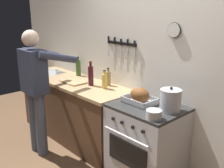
# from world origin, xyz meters

# --- Properties ---
(wall_back) EXTENTS (6.00, 0.13, 2.60)m
(wall_back) POSITION_xyz_m (-0.00, 1.35, 1.30)
(wall_back) COLOR white
(wall_back) RESTS_ON ground
(counter_block) EXTENTS (2.03, 0.65, 0.90)m
(counter_block) POSITION_xyz_m (-1.21, 0.99, 0.46)
(counter_block) COLOR brown
(counter_block) RESTS_ON ground
(stove) EXTENTS (0.76, 0.67, 0.90)m
(stove) POSITION_xyz_m (0.22, 0.99, 0.45)
(stove) COLOR #BCBCC1
(stove) RESTS_ON ground
(person_cook) EXTENTS (0.51, 0.63, 1.66)m
(person_cook) POSITION_xyz_m (-1.16, 0.40, 0.95)
(person_cook) COLOR #4C566B
(person_cook) RESTS_ON ground
(roasting_pan) EXTENTS (0.35, 0.26, 0.17)m
(roasting_pan) POSITION_xyz_m (0.09, 1.00, 0.98)
(roasting_pan) COLOR #B7B7BC
(roasting_pan) RESTS_ON stove
(stock_pot) EXTENTS (0.22, 0.22, 0.26)m
(stock_pot) POSITION_xyz_m (0.46, 1.04, 1.02)
(stock_pot) COLOR #B7B7BC
(stock_pot) RESTS_ON stove
(saucepan) EXTENTS (0.15, 0.15, 0.09)m
(saucepan) POSITION_xyz_m (0.48, 0.76, 0.94)
(saucepan) COLOR #B7B7BC
(saucepan) RESTS_ON stove
(cutting_board) EXTENTS (0.36, 0.24, 0.02)m
(cutting_board) POSITION_xyz_m (-1.10, 0.93, 0.91)
(cutting_board) COLOR tan
(cutting_board) RESTS_ON counter_block
(bottle_wine_red) EXTENTS (0.07, 0.07, 0.33)m
(bottle_wine_red) POSITION_xyz_m (-0.82, 1.03, 1.04)
(bottle_wine_red) COLOR #47141E
(bottle_wine_red) RESTS_ON counter_block
(bottle_olive_oil) EXTENTS (0.07, 0.07, 0.30)m
(bottle_olive_oil) POSITION_xyz_m (-1.38, 1.23, 1.02)
(bottle_olive_oil) COLOR #385623
(bottle_olive_oil) RESTS_ON counter_block
(bottle_cooking_oil) EXTENTS (0.07, 0.07, 0.25)m
(bottle_cooking_oil) POSITION_xyz_m (-0.58, 1.07, 1.00)
(bottle_cooking_oil) COLOR gold
(bottle_cooking_oil) RESTS_ON counter_block
(bottle_vinegar) EXTENTS (0.07, 0.07, 0.24)m
(bottle_vinegar) POSITION_xyz_m (-0.66, 1.20, 1.00)
(bottle_vinegar) COLOR #997F4C
(bottle_vinegar) RESTS_ON counter_block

